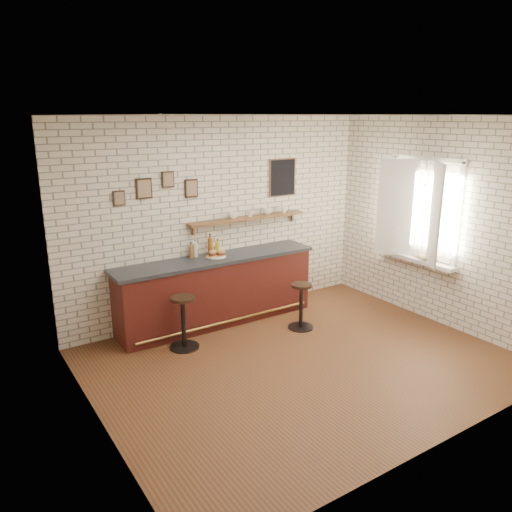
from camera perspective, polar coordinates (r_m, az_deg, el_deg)
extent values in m
plane|color=brown|center=(6.46, 5.25, -11.95)|extent=(5.00, 5.00, 0.00)
cube|color=#4E1814|center=(7.43, -4.49, -4.09)|extent=(3.00, 0.58, 0.96)
cube|color=#2D333A|center=(7.27, -4.58, -0.34)|extent=(3.10, 0.62, 0.05)
cylinder|color=olive|center=(7.30, -3.22, -7.47)|extent=(2.79, 0.04, 0.04)
cylinder|color=white|center=(7.30, -4.57, -0.04)|extent=(0.28, 0.28, 0.01)
cylinder|color=#F1A755|center=(7.33, -4.28, 0.10)|extent=(0.05, 0.05, 0.00)
cylinder|color=#F1A755|center=(7.30, -4.36, 0.03)|extent=(0.05, 0.05, 0.00)
cylinder|color=#F1A755|center=(7.31, -5.60, 0.02)|extent=(0.06, 0.06, 0.00)
cylinder|color=#F1A755|center=(7.35, -4.48, 0.13)|extent=(0.06, 0.06, 0.00)
cylinder|color=#F1A755|center=(7.21, -5.16, -0.19)|extent=(0.06, 0.06, 0.00)
cylinder|color=#F1A755|center=(7.33, -4.18, 0.10)|extent=(0.04, 0.04, 0.00)
cylinder|color=#F1A755|center=(7.25, -4.38, -0.08)|extent=(0.05, 0.05, 0.00)
cylinder|color=#F1A755|center=(7.19, -5.13, -0.23)|extent=(0.04, 0.04, 0.00)
cylinder|color=#F1A755|center=(7.24, -5.66, -0.14)|extent=(0.05, 0.05, 0.00)
cylinder|color=#F1A755|center=(7.27, -4.05, -0.03)|extent=(0.06, 0.06, 0.00)
cylinder|color=#F1A755|center=(7.27, -5.44, -0.05)|extent=(0.04, 0.04, 0.00)
cylinder|color=#F1A755|center=(7.29, -4.33, 0.02)|extent=(0.05, 0.05, 0.00)
cylinder|color=brown|center=(7.27, -7.41, 0.49)|extent=(0.07, 0.07, 0.18)
cylinder|color=brown|center=(7.24, -7.44, 1.33)|extent=(0.03, 0.03, 0.04)
cylinder|color=black|center=(7.23, -7.45, 1.52)|extent=(0.03, 0.03, 0.01)
cylinder|color=silver|center=(7.29, -6.92, 0.66)|extent=(0.07, 0.07, 0.20)
cylinder|color=silver|center=(7.26, -6.96, 1.59)|extent=(0.02, 0.02, 0.04)
cylinder|color=black|center=(7.26, -6.96, 1.81)|extent=(0.03, 0.03, 0.01)
cylinder|color=brown|center=(7.39, -5.24, 1.09)|extent=(0.08, 0.08, 0.25)
cylinder|color=brown|center=(7.36, -5.27, 2.23)|extent=(0.03, 0.03, 0.06)
cylinder|color=black|center=(7.35, -5.28, 2.49)|extent=(0.03, 0.03, 0.01)
cylinder|color=gold|center=(7.46, -4.40, 0.93)|extent=(0.07, 0.07, 0.17)
cylinder|color=gold|center=(7.44, -4.42, 1.68)|extent=(0.03, 0.03, 0.03)
cylinder|color=maroon|center=(7.43, -4.42, 1.85)|extent=(0.03, 0.03, 0.01)
cylinder|color=black|center=(6.86, -8.17, -10.22)|extent=(0.40, 0.40, 0.02)
cylinder|color=black|center=(6.72, -8.28, -7.61)|extent=(0.06, 0.06, 0.66)
cylinder|color=black|center=(6.59, -8.40, -4.81)|extent=(0.36, 0.36, 0.04)
cylinder|color=black|center=(7.41, 5.11, -8.08)|extent=(0.37, 0.37, 0.02)
cylinder|color=black|center=(7.29, 5.17, -5.79)|extent=(0.06, 0.06, 0.62)
cylinder|color=black|center=(7.17, 5.23, -3.36)|extent=(0.35, 0.35, 0.04)
cube|color=brown|center=(7.66, -0.92, 4.33)|extent=(2.00, 0.18, 0.04)
cube|color=brown|center=(7.31, -7.21, 3.01)|extent=(0.03, 0.04, 0.16)
cube|color=brown|center=(8.23, 4.14, 4.53)|extent=(0.03, 0.04, 0.16)
imported|color=white|center=(7.51, -2.60, 4.66)|extent=(0.15, 0.15, 0.11)
imported|color=white|center=(7.66, -0.69, 4.85)|extent=(0.13, 0.13, 0.09)
imported|color=white|center=(7.84, 1.35, 5.14)|extent=(0.15, 0.15, 0.11)
imported|color=white|center=(8.02, 3.20, 5.32)|extent=(0.12, 0.12, 0.10)
cube|color=black|center=(6.93, -12.68, 7.53)|extent=(0.22, 0.02, 0.28)
cube|color=black|center=(7.05, -10.04, 8.62)|extent=(0.18, 0.02, 0.22)
cube|color=black|center=(7.21, -7.41, 7.68)|extent=(0.20, 0.02, 0.26)
cube|color=black|center=(6.83, -15.38, 6.39)|extent=(0.16, 0.02, 0.20)
cube|color=black|center=(8.02, 3.04, 8.96)|extent=(0.46, 0.02, 0.56)
cube|color=white|center=(7.93, 17.81, -0.34)|extent=(0.20, 1.35, 0.06)
cube|color=white|center=(7.73, 19.08, 10.49)|extent=(0.05, 1.30, 0.06)
cube|color=white|center=(7.98, 18.13, -0.27)|extent=(0.05, 1.30, 0.06)
cube|color=white|center=(7.47, 22.17, 4.21)|extent=(0.05, 0.06, 1.50)
cube|color=white|center=(8.20, 15.33, 5.75)|extent=(0.05, 0.06, 1.50)
cube|color=white|center=(7.52, 19.65, 4.53)|extent=(0.40, 0.46, 1.46)
cube|color=white|center=(7.89, 16.22, 5.31)|extent=(0.40, 0.46, 1.46)
imported|color=tan|center=(7.87, 18.11, -0.19)|extent=(0.21, 0.26, 0.02)
imported|color=tan|center=(7.85, 18.19, -0.06)|extent=(0.29, 0.31, 0.02)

